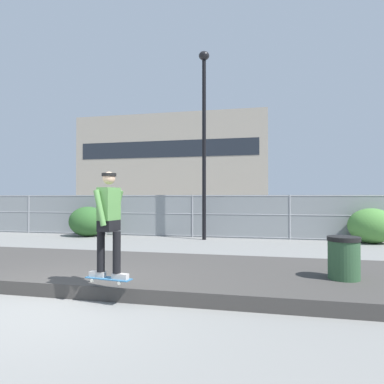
% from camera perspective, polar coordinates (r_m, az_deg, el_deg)
% --- Properties ---
extents(ground_plane, '(120.00, 120.00, 0.00)m').
position_cam_1_polar(ground_plane, '(6.15, -21.20, -17.44)').
color(ground_plane, slate).
extents(gravel_berm, '(17.94, 3.63, 0.25)m').
position_cam_1_polar(gravel_berm, '(8.02, -12.05, -12.61)').
color(gravel_berm, '#3D3A38').
rests_on(gravel_berm, ground_plane).
extents(skateboard, '(0.82, 0.31, 0.07)m').
position_cam_1_polar(skateboard, '(5.98, -13.69, -13.82)').
color(skateboard, '#2D608C').
extents(skater, '(0.73, 0.61, 1.75)m').
position_cam_1_polar(skater, '(5.84, -13.66, -4.13)').
color(skater, '#B2ADA8').
rests_on(skater, skateboard).
extents(chain_fence, '(24.85, 0.06, 1.85)m').
position_cam_1_polar(chain_fence, '(15.12, 0.07, -3.98)').
color(chain_fence, gray).
rests_on(chain_fence, ground_plane).
extents(street_lamp, '(0.44, 0.44, 7.82)m').
position_cam_1_polar(street_lamp, '(14.49, 2.02, 11.17)').
color(street_lamp, black).
rests_on(street_lamp, ground_plane).
extents(parked_car_near, '(4.41, 1.97, 1.66)m').
position_cam_1_polar(parked_car_near, '(19.09, -10.02, -3.59)').
color(parked_car_near, maroon).
rests_on(parked_car_near, ground_plane).
extents(library_building, '(30.03, 15.30, 14.50)m').
position_cam_1_polar(library_building, '(59.26, -2.19, 4.49)').
color(library_building, '#9E9384').
rests_on(library_building, ground_plane).
extents(shrub_left, '(1.72, 1.41, 1.33)m').
position_cam_1_polar(shrub_left, '(16.10, -16.93, -4.70)').
color(shrub_left, '#2D5B28').
rests_on(shrub_left, ground_plane).
extents(shrub_center, '(1.73, 1.41, 1.33)m').
position_cam_1_polar(shrub_center, '(14.78, 27.69, -4.99)').
color(shrub_center, '#477F38').
rests_on(shrub_center, ground_plane).
extents(trash_bin, '(0.59, 0.59, 1.03)m').
position_cam_1_polar(trash_bin, '(7.06, 23.92, -10.92)').
color(trash_bin, '#2D5133').
rests_on(trash_bin, ground_plane).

